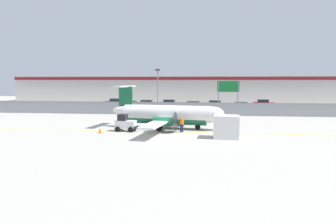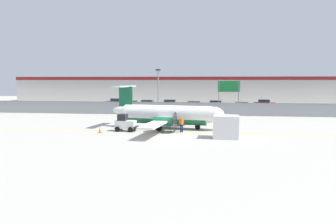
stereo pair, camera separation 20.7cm
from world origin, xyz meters
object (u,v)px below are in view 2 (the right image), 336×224
Objects in this scene: traffic_cone_near_left at (135,122)px; traffic_cone_far_left at (196,124)px; parked_car_0 at (116,102)px; highway_sign at (229,89)px; parked_car_3 at (169,104)px; commuter_airplane at (169,115)px; apron_light_pole at (158,89)px; baggage_tug at (125,123)px; parked_car_7 at (264,103)px; parked_car_1 at (131,105)px; ground_crew_worker at (182,123)px; parked_car_4 at (193,105)px; parked_car_2 at (148,104)px; parked_car_6 at (241,106)px; traffic_cone_near_right at (100,130)px; parked_car_5 at (216,105)px; cargo_container at (226,127)px.

traffic_cone_near_left and traffic_cone_far_left have the same top height.
parked_car_0 is 0.77× the size of highway_sign.
parked_car_3 reaches higher than traffic_cone_near_left.
commuter_airplane is at bearing 116.47° from parked_car_0.
commuter_airplane is 2.21× the size of apron_light_pole.
baggage_tug is 37.36m from parked_car_7.
ground_crew_worker is at bearing 112.24° from parked_car_1.
parked_car_4 is at bearing 66.34° from apron_light_pole.
baggage_tug reaches higher than ground_crew_worker.
traffic_cone_near_left is 0.15× the size of parked_car_2.
highway_sign is at bearing 71.44° from commuter_airplane.
apron_light_pole reaches higher than commuter_airplane.
parked_car_2 is at bearing 114.52° from traffic_cone_far_left.
parked_car_6 is (8.97, 23.19, -0.06)m from ground_crew_worker.
baggage_tug is at bearing -142.57° from commuter_airplane.
baggage_tug reaches higher than traffic_cone_far_left.
traffic_cone_far_left is 0.15× the size of parked_car_7.
traffic_cone_near_right is 30.14m from parked_car_3.
traffic_cone_near_left is 0.12× the size of highway_sign.
parked_car_4 is (5.00, -4.19, 0.00)m from parked_car_3.
parked_car_5 is at bearing 173.28° from parked_car_3.
commuter_airplane is 3.07m from ground_crew_worker.
traffic_cone_near_left is 22.29m from parked_car_2.
parked_car_3 is at bearing 137.79° from highway_sign.
parked_car_0 is at bearing -12.56° from parked_car_6.
traffic_cone_far_left is 0.15× the size of parked_car_5.
parked_car_5 is 0.59× the size of apron_light_pole.
ground_crew_worker is at bearing -36.68° from traffic_cone_near_left.
parked_car_7 is at bearing -161.56° from parked_car_4.
apron_light_pole is (4.05, 14.52, 3.99)m from traffic_cone_near_right.
parked_car_7 is (23.35, 4.23, 0.00)m from parked_car_2.
parked_car_4 is 8.72m from parked_car_6.
apron_light_pole is at bearing 164.36° from ground_crew_worker.
parked_car_0 is 26.24m from highway_sign.
ground_crew_worker is 2.66× the size of traffic_cone_far_left.
baggage_tug is 0.57× the size of parked_car_2.
traffic_cone_far_left is 24.04m from parked_car_1.
commuter_airplane reaches higher than parked_car_7.
parked_car_2 is at bearing -22.29° from parked_car_4.
highway_sign is (12.60, 18.45, 3.28)m from baggage_tug.
traffic_cone_near_right is 0.15× the size of parked_car_4.
apron_light_pole is at bearing -69.97° from parked_car_2.
parked_car_5 is 0.78× the size of highway_sign.
cargo_container is at bearing -62.74° from parked_car_2.
parked_car_0 is 0.97× the size of parked_car_7.
cargo_container is 26.31m from parked_car_6.
baggage_tug is at bearing -124.32° from highway_sign.
parked_car_0 and parked_car_5 have the same top height.
apron_light_pole is at bearing 79.04° from traffic_cone_near_left.
parked_car_0 is (-21.08, 33.46, -0.21)m from cargo_container.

